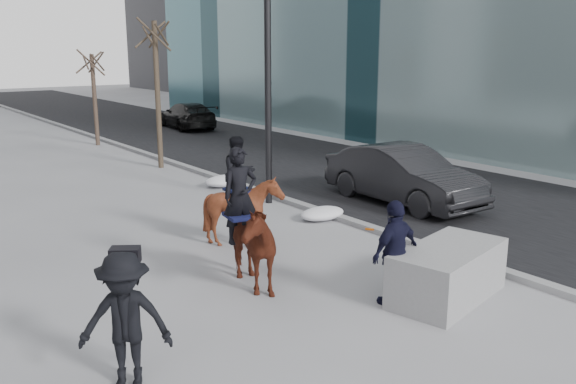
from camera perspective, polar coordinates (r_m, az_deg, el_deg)
ground at (r=10.84m, az=3.83°, el=-8.93°), size 120.00×120.00×0.00m
road at (r=22.59m, az=0.94°, el=2.91°), size 8.00×90.00×0.01m
curb at (r=20.43m, az=-8.00°, el=1.82°), size 0.25×90.00×0.12m
planter at (r=10.59m, az=14.71°, el=-7.31°), size 2.43×1.59×0.90m
car_near at (r=16.59m, az=10.70°, el=1.56°), size 1.80×4.76×1.55m
car_far at (r=32.21m, az=-9.47°, el=7.08°), size 2.38×4.80×1.34m
tree_near at (r=21.50m, az=-12.14°, el=9.50°), size 1.20×1.20×5.53m
tree_far at (r=27.37m, az=-17.66°, el=8.62°), size 1.20×1.20×4.26m
mounted_left at (r=10.59m, az=-4.07°, el=-4.20°), size 1.18×2.03×2.46m
mounted_right at (r=12.79m, az=-4.30°, el=-1.03°), size 1.26×1.41×2.33m
feeder at (r=10.03m, az=9.99°, el=-5.62°), size 1.06×0.89×1.75m
camera_crew at (r=7.79m, az=-15.01°, el=-11.55°), size 1.30×1.17×1.75m
lamppost at (r=15.94m, az=-1.62°, el=16.56°), size 0.25×1.86×9.09m
snow_piles at (r=16.98m, az=-2.52°, el=-0.07°), size 1.34×5.38×0.34m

